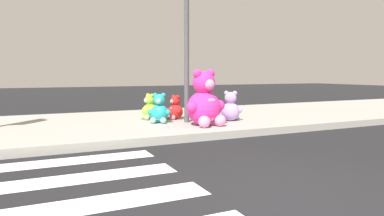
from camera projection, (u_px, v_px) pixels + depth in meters
The scene contains 9 objects.
ground_plane at pixel (279, 203), 3.32m from camera, with size 60.00×60.00×0.00m, color black.
sidewalk at pixel (133, 124), 8.01m from camera, with size 28.00×4.40×0.15m, color #9E9B93.
sign_pole at pixel (187, 44), 7.53m from camera, with size 0.56×0.11×3.20m.
plush_pink_large at pixel (205, 103), 7.19m from camera, with size 0.89×0.80×1.16m.
plush_lavender at pixel (230, 109), 7.95m from camera, with size 0.48×0.49×0.68m.
plush_teal at pixel (159, 111), 7.61m from camera, with size 0.46×0.47×0.65m.
plush_brown at pixel (205, 107), 8.21m from camera, with size 0.54×0.47×0.70m.
plush_red at pixel (175, 109), 8.21m from camera, with size 0.40×0.43×0.57m.
plush_lime at pixel (149, 109), 8.18m from camera, with size 0.43×0.46×0.61m.
Camera 1 is at (-2.11, -2.57, 1.23)m, focal length 32.67 mm.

